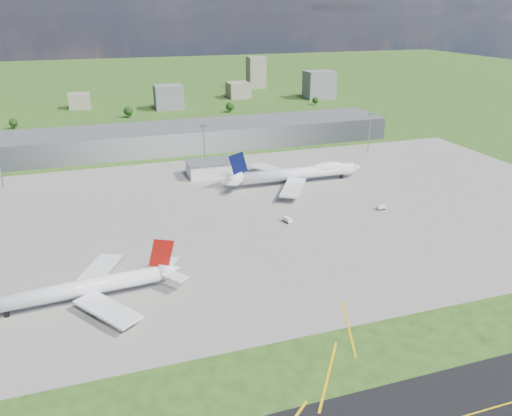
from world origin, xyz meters
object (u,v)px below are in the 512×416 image
object	(u,v)px
tug_yellow	(151,272)
van_white_near	(287,220)
airliner_red_twin	(85,288)
van_white_far	(381,208)
airliner_blue_quad	(299,173)

from	to	relation	value
tug_yellow	van_white_near	world-z (taller)	van_white_near
airliner_red_twin	van_white_far	distance (m)	139.71
airliner_blue_quad	van_white_near	world-z (taller)	airliner_blue_quad
airliner_red_twin	van_white_near	size ratio (longest dim) A/B	13.29
van_white_near	airliner_red_twin	bearing A→B (deg)	98.68
airliner_blue_quad	van_white_near	size ratio (longest dim) A/B	15.86
van_white_near	van_white_far	bearing A→B (deg)	-105.69
airliner_red_twin	tug_yellow	bearing A→B (deg)	-158.50
airliner_red_twin	tug_yellow	xyz separation A→B (m)	(22.32, 10.78, -3.82)
van_white_far	tug_yellow	bearing A→B (deg)	-166.74
airliner_blue_quad	van_white_far	world-z (taller)	airliner_blue_quad
tug_yellow	van_white_near	size ratio (longest dim) A/B	0.87
airliner_red_twin	van_white_far	xyz separation A→B (m)	(134.08, 39.06, -3.69)
airliner_red_twin	tug_yellow	world-z (taller)	airliner_red_twin
airliner_blue_quad	van_white_near	distance (m)	54.62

